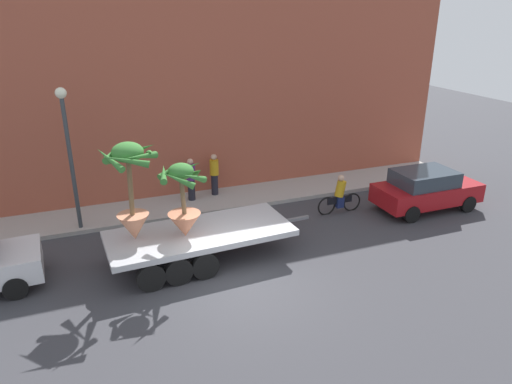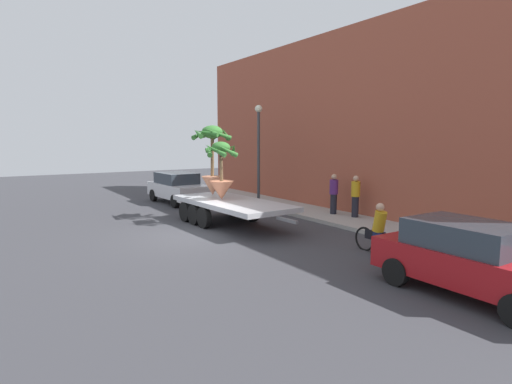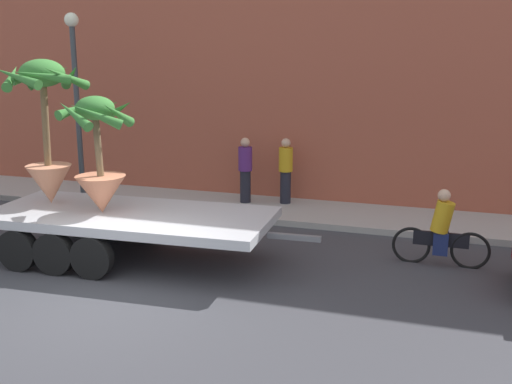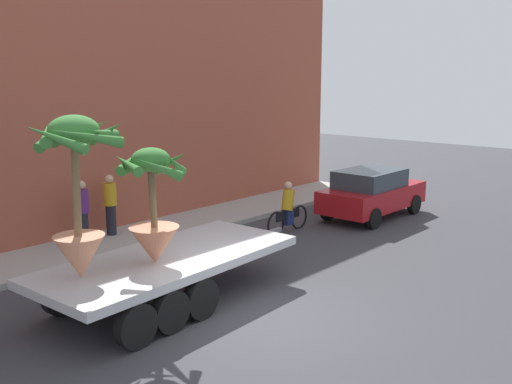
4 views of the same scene
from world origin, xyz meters
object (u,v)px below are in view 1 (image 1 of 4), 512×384
object	(u,v)px
potted_palm_middle	(183,204)
cyclist	(340,196)
flatbed_trailer	(192,239)
pedestrian_far_left	(191,179)
parked_car	(426,189)
pedestrian_near_gate	(214,174)
potted_palm_rear	(131,190)
street_lamp	(68,142)

from	to	relation	value
potted_palm_middle	cyclist	world-z (taller)	potted_palm_middle
flatbed_trailer	pedestrian_far_left	size ratio (longest dim) A/B	3.88
parked_car	pedestrian_near_gate	size ratio (longest dim) A/B	2.37
cyclist	parked_car	world-z (taller)	parked_car
potted_palm_middle	cyclist	distance (m)	6.71
potted_palm_rear	street_lamp	world-z (taller)	street_lamp
potted_palm_rear	flatbed_trailer	bearing A→B (deg)	-4.57
parked_car	pedestrian_far_left	bearing A→B (deg)	155.11
cyclist	parked_car	size ratio (longest dim) A/B	0.46
pedestrian_near_gate	flatbed_trailer	bearing A→B (deg)	-113.95
pedestrian_near_gate	potted_palm_middle	bearing A→B (deg)	-115.55
pedestrian_far_left	potted_palm_middle	bearing A→B (deg)	-105.84
potted_palm_middle	parked_car	size ratio (longest dim) A/B	0.56
pedestrian_far_left	street_lamp	distance (m)	4.89
parked_car	flatbed_trailer	bearing A→B (deg)	-175.71
potted_palm_middle	pedestrian_far_left	bearing A→B (deg)	74.16
potted_palm_rear	street_lamp	size ratio (longest dim) A/B	0.60
potted_palm_rear	pedestrian_near_gate	bearing A→B (deg)	50.97
potted_palm_middle	street_lamp	bearing A→B (deg)	128.64
potted_palm_rear	cyclist	size ratio (longest dim) A/B	1.59
potted_palm_rear	potted_palm_middle	world-z (taller)	potted_palm_rear
potted_palm_middle	pedestrian_near_gate	distance (m)	5.56
cyclist	pedestrian_near_gate	bearing A→B (deg)	141.48
flatbed_trailer	potted_palm_rear	distance (m)	2.42
flatbed_trailer	potted_palm_rear	world-z (taller)	potted_palm_rear
street_lamp	flatbed_trailer	bearing A→B (deg)	-47.65
flatbed_trailer	pedestrian_near_gate	world-z (taller)	pedestrian_near_gate
parked_car	pedestrian_far_left	size ratio (longest dim) A/B	2.37
potted_palm_middle	cyclist	bearing A→B (deg)	15.62
flatbed_trailer	potted_palm_middle	xyz separation A→B (m)	(-0.25, -0.18, 1.25)
pedestrian_far_left	parked_car	bearing A→B (deg)	-24.89
cyclist	pedestrian_far_left	world-z (taller)	pedestrian_far_left
pedestrian_near_gate	street_lamp	xyz separation A→B (m)	(-5.26, -1.30, 2.19)
potted_palm_middle	pedestrian_near_gate	world-z (taller)	potted_palm_middle
potted_palm_middle	pedestrian_far_left	size ratio (longest dim) A/B	1.32
parked_car	pedestrian_near_gate	xyz separation A→B (m)	(-7.21, 4.06, 0.22)
flatbed_trailer	cyclist	distance (m)	6.30
cyclist	street_lamp	distance (m)	9.77
cyclist	pedestrian_far_left	size ratio (longest dim) A/B	1.08
potted_palm_middle	street_lamp	xyz separation A→B (m)	(-2.91, 3.64, 1.21)
pedestrian_near_gate	pedestrian_far_left	bearing A→B (deg)	-167.02
potted_palm_rear	pedestrian_far_left	xyz separation A→B (m)	(2.73, 4.39, -1.50)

